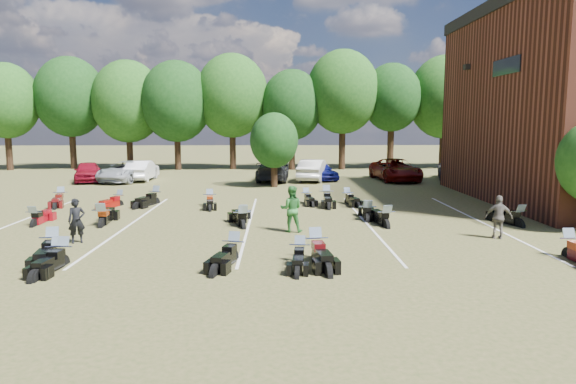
{
  "coord_description": "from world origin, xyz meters",
  "views": [
    {
      "loc": [
        -1.81,
        -18.56,
        4.24
      ],
      "look_at": [
        -1.32,
        4.0,
        1.2
      ],
      "focal_mm": 32.0,
      "sensor_mm": 36.0,
      "label": 1
    }
  ],
  "objects_px": {
    "car_0": "(88,172)",
    "person_black": "(77,221)",
    "person_green": "(291,209)",
    "motorcycle_14": "(61,204)",
    "motorcycle_3": "(300,263)",
    "car_4": "(320,171)",
    "motorcycle_7": "(34,226)",
    "person_grey": "(499,217)",
    "motorcycle_0": "(63,265)"
  },
  "relations": [
    {
      "from": "motorcycle_3",
      "to": "motorcycle_7",
      "type": "height_order",
      "value": "motorcycle_7"
    },
    {
      "from": "car_0",
      "to": "motorcycle_3",
      "type": "bearing_deg",
      "value": -74.31
    },
    {
      "from": "person_black",
      "to": "person_green",
      "type": "distance_m",
      "value": 7.87
    },
    {
      "from": "person_grey",
      "to": "motorcycle_3",
      "type": "height_order",
      "value": "person_grey"
    },
    {
      "from": "motorcycle_7",
      "to": "motorcycle_14",
      "type": "relative_size",
      "value": 0.95
    },
    {
      "from": "motorcycle_0",
      "to": "motorcycle_3",
      "type": "bearing_deg",
      "value": 6.3
    },
    {
      "from": "motorcycle_3",
      "to": "motorcycle_7",
      "type": "bearing_deg",
      "value": 156.83
    },
    {
      "from": "person_black",
      "to": "motorcycle_14",
      "type": "relative_size",
      "value": 0.7
    },
    {
      "from": "motorcycle_7",
      "to": "car_4",
      "type": "bearing_deg",
      "value": -129.86
    },
    {
      "from": "car_0",
      "to": "motorcycle_14",
      "type": "xyz_separation_m",
      "value": [
        2.34,
        -10.38,
        -0.74
      ]
    },
    {
      "from": "person_black",
      "to": "person_green",
      "type": "height_order",
      "value": "person_green"
    },
    {
      "from": "motorcycle_7",
      "to": "motorcycle_14",
      "type": "distance_m",
      "value": 6.03
    },
    {
      "from": "car_0",
      "to": "car_4",
      "type": "bearing_deg",
      "value": -14.74
    },
    {
      "from": "person_grey",
      "to": "motorcycle_0",
      "type": "bearing_deg",
      "value": 28.13
    },
    {
      "from": "car_4",
      "to": "motorcycle_3",
      "type": "relative_size",
      "value": 1.94
    },
    {
      "from": "car_4",
      "to": "motorcycle_3",
      "type": "xyz_separation_m",
      "value": [
        -2.5,
        -22.88,
        -0.68
      ]
    },
    {
      "from": "person_green",
      "to": "motorcycle_0",
      "type": "xyz_separation_m",
      "value": [
        -6.99,
        -4.66,
        -0.91
      ]
    },
    {
      "from": "person_grey",
      "to": "person_black",
      "type": "bearing_deg",
      "value": 16.77
    },
    {
      "from": "car_4",
      "to": "motorcycle_0",
      "type": "xyz_separation_m",
      "value": [
        -9.62,
        -23.03,
        -0.68
      ]
    },
    {
      "from": "person_black",
      "to": "car_0",
      "type": "bearing_deg",
      "value": 85.51
    },
    {
      "from": "car_0",
      "to": "motorcycle_0",
      "type": "xyz_separation_m",
      "value": [
        7.29,
        -22.22,
        -0.74
      ]
    },
    {
      "from": "person_green",
      "to": "person_grey",
      "type": "xyz_separation_m",
      "value": [
        7.61,
        -1.38,
        -0.1
      ]
    },
    {
      "from": "car_0",
      "to": "motorcycle_0",
      "type": "bearing_deg",
      "value": -89.31
    },
    {
      "from": "car_4",
      "to": "motorcycle_3",
      "type": "height_order",
      "value": "car_4"
    },
    {
      "from": "car_0",
      "to": "motorcycle_14",
      "type": "bearing_deg",
      "value": -94.79
    },
    {
      "from": "car_4",
      "to": "person_green",
      "type": "distance_m",
      "value": 18.56
    },
    {
      "from": "person_grey",
      "to": "motorcycle_14",
      "type": "xyz_separation_m",
      "value": [
        -19.55,
        8.55,
        -0.81
      ]
    },
    {
      "from": "motorcycle_7",
      "to": "person_black",
      "type": "bearing_deg",
      "value": 132.14
    },
    {
      "from": "person_green",
      "to": "motorcycle_7",
      "type": "relative_size",
      "value": 0.84
    },
    {
      "from": "person_green",
      "to": "motorcycle_14",
      "type": "relative_size",
      "value": 0.8
    },
    {
      "from": "car_4",
      "to": "person_black",
      "type": "distance_m",
      "value": 22.59
    },
    {
      "from": "car_0",
      "to": "person_grey",
      "type": "relative_size",
      "value": 2.7
    },
    {
      "from": "person_grey",
      "to": "motorcycle_7",
      "type": "relative_size",
      "value": 0.75
    },
    {
      "from": "person_grey",
      "to": "motorcycle_7",
      "type": "xyz_separation_m",
      "value": [
        -18.22,
        2.67,
        -0.81
      ]
    },
    {
      "from": "car_0",
      "to": "person_black",
      "type": "relative_size",
      "value": 2.73
    },
    {
      "from": "car_4",
      "to": "motorcycle_0",
      "type": "distance_m",
      "value": 24.97
    },
    {
      "from": "motorcycle_3",
      "to": "motorcycle_14",
      "type": "height_order",
      "value": "motorcycle_14"
    },
    {
      "from": "car_4",
      "to": "person_grey",
      "type": "xyz_separation_m",
      "value": [
        4.98,
        -19.75,
        0.13
      ]
    },
    {
      "from": "car_4",
      "to": "person_grey",
      "type": "relative_size",
      "value": 2.47
    },
    {
      "from": "motorcycle_0",
      "to": "motorcycle_3",
      "type": "xyz_separation_m",
      "value": [
        7.13,
        0.16,
        0.0
      ]
    },
    {
      "from": "car_4",
      "to": "person_black",
      "type": "relative_size",
      "value": 2.49
    },
    {
      "from": "car_0",
      "to": "motorcycle_7",
      "type": "bearing_deg",
      "value": -94.76
    },
    {
      "from": "car_4",
      "to": "person_black",
      "type": "height_order",
      "value": "person_black"
    },
    {
      "from": "motorcycle_0",
      "to": "motorcycle_7",
      "type": "height_order",
      "value": "motorcycle_7"
    },
    {
      "from": "car_4",
      "to": "motorcycle_0",
      "type": "relative_size",
      "value": 1.85
    },
    {
      "from": "person_green",
      "to": "motorcycle_14",
      "type": "height_order",
      "value": "person_green"
    },
    {
      "from": "car_4",
      "to": "motorcycle_0",
      "type": "height_order",
      "value": "car_4"
    },
    {
      "from": "person_grey",
      "to": "motorcycle_14",
      "type": "height_order",
      "value": "person_grey"
    },
    {
      "from": "car_4",
      "to": "motorcycle_7",
      "type": "distance_m",
      "value": 21.62
    },
    {
      "from": "person_grey",
      "to": "motorcycle_14",
      "type": "relative_size",
      "value": 0.71
    }
  ]
}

